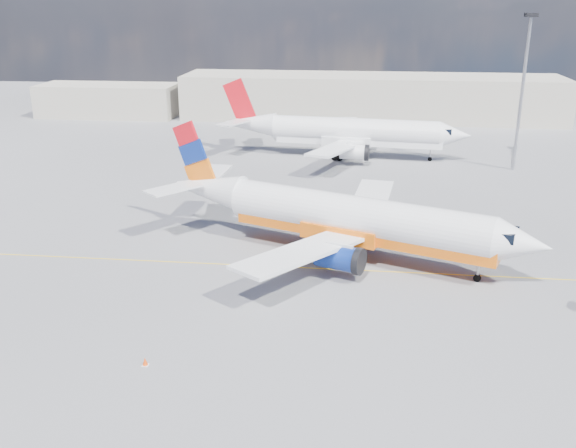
# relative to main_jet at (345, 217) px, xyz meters

# --- Properties ---
(ground) EXTENTS (240.00, 240.00, 0.00)m
(ground) POSITION_rel_main_jet_xyz_m (-2.17, -6.18, -3.61)
(ground) COLOR #5D5D62
(ground) RESTS_ON ground
(taxi_line) EXTENTS (70.00, 0.15, 0.01)m
(taxi_line) POSITION_rel_main_jet_xyz_m (-2.17, -3.18, -3.60)
(taxi_line) COLOR yellow
(taxi_line) RESTS_ON ground
(terminal_main) EXTENTS (70.00, 14.00, 8.00)m
(terminal_main) POSITION_rel_main_jet_xyz_m (2.83, 68.82, 0.39)
(terminal_main) COLOR #B9B19F
(terminal_main) RESTS_ON ground
(terminal_annex) EXTENTS (26.00, 10.00, 6.00)m
(terminal_annex) POSITION_rel_main_jet_xyz_m (-47.17, 65.82, -0.61)
(terminal_annex) COLOR #B9B19F
(terminal_annex) RESTS_ON ground
(main_jet) EXTENTS (35.34, 26.70, 10.82)m
(main_jet) POSITION_rel_main_jet_xyz_m (0.00, 0.00, 0.00)
(main_jet) COLOR white
(main_jet) RESTS_ON ground
(second_jet) EXTENTS (35.53, 27.96, 10.77)m
(second_jet) POSITION_rel_main_jet_xyz_m (-0.71, 37.43, -0.01)
(second_jet) COLOR white
(second_jet) RESTS_ON ground
(traffic_cone) EXTENTS (0.40, 0.40, 0.56)m
(traffic_cone) POSITION_rel_main_jet_xyz_m (-11.84, -19.58, -3.33)
(traffic_cone) COLOR white
(traffic_cone) RESTS_ON ground
(floodlight_mast) EXTENTS (1.46, 1.46, 19.94)m
(floodlight_mast) POSITION_rel_main_jet_xyz_m (21.56, 32.64, 8.35)
(floodlight_mast) COLOR #9C9CA4
(floodlight_mast) RESTS_ON ground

